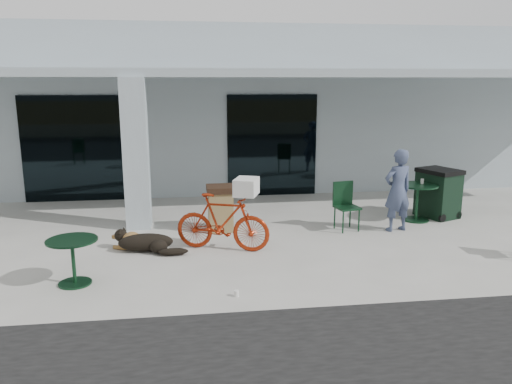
{
  "coord_description": "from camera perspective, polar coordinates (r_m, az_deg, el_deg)",
  "views": [
    {
      "loc": [
        -0.41,
        -8.15,
        3.03
      ],
      "look_at": [
        0.82,
        0.92,
        1.0
      ],
      "focal_mm": 35.0,
      "sensor_mm": 36.0,
      "label": 1
    }
  ],
  "objects": [
    {
      "name": "wheeled_bin",
      "position": [
        12.07,
        20.08,
        -0.1
      ],
      "size": [
        0.95,
        1.06,
        1.11
      ],
      "primitive_type": null,
      "rotation": [
        0.0,
        0.0,
        0.38
      ],
      "color": "black",
      "rests_on": "ground"
    },
    {
      "name": "ground",
      "position": [
        8.71,
        -4.56,
        -7.9
      ],
      "size": [
        80.0,
        80.0,
        0.0
      ],
      "primitive_type": "plane",
      "color": "#BAB8AF",
      "rests_on": "ground"
    },
    {
      "name": "person",
      "position": [
        10.6,
        15.88,
        0.17
      ],
      "size": [
        0.7,
        0.54,
        1.71
      ],
      "primitive_type": "imported",
      "rotation": [
        0.0,
        0.0,
        3.37
      ],
      "color": "#3F4A6A",
      "rests_on": "ground"
    },
    {
      "name": "cafe_table_far",
      "position": [
        11.61,
        17.91,
        -1.16
      ],
      "size": [
        0.93,
        0.93,
        0.82
      ],
      "primitive_type": null,
      "rotation": [
        0.0,
        0.0,
        0.07
      ],
      "color": "#13371F",
      "rests_on": "ground"
    },
    {
      "name": "storefront_glass_right",
      "position": [
        13.42,
        1.84,
        5.31
      ],
      "size": [
        2.4,
        0.06,
        2.7
      ],
      "primitive_type": "cube",
      "color": "black",
      "rests_on": "ground"
    },
    {
      "name": "cup_on_table",
      "position": [
        11.67,
        18.46,
        1.18
      ],
      "size": [
        0.08,
        0.08,
        0.1
      ],
      "primitive_type": "cylinder",
      "rotation": [
        0.0,
        0.0,
        0.07
      ],
      "color": "white",
      "rests_on": "cafe_table_far"
    },
    {
      "name": "storefront_glass_left",
      "position": [
        13.53,
        -19.6,
        4.65
      ],
      "size": [
        2.8,
        0.06,
        2.7
      ],
      "primitive_type": "cube",
      "color": "black",
      "rests_on": "ground"
    },
    {
      "name": "building",
      "position": [
        16.68,
        -6.38,
        9.76
      ],
      "size": [
        22.0,
        7.0,
        4.5
      ],
      "primitive_type": "cube",
      "color": "#9CA9B1",
      "rests_on": "ground"
    },
    {
      "name": "cafe_chair_far_a",
      "position": [
        10.48,
        10.38,
        -1.66
      ],
      "size": [
        0.54,
        0.57,
        1.0
      ],
      "primitive_type": null,
      "rotation": [
        0.0,
        0.0,
        0.2
      ],
      "color": "#13371F",
      "rests_on": "ground"
    },
    {
      "name": "laundry_basket",
      "position": [
        8.85,
        -1.11,
        0.6
      ],
      "size": [
        0.53,
        0.61,
        0.3
      ],
      "primitive_type": "cube",
      "rotation": [
        0.0,
        0.0,
        1.22
      ],
      "color": "white",
      "rests_on": "bicycle"
    },
    {
      "name": "cup_near_dog",
      "position": [
        7.34,
        -2.25,
        -11.5
      ],
      "size": [
        0.08,
        0.08,
        0.09
      ],
      "primitive_type": "cylinder",
      "rotation": [
        0.0,
        0.0,
        0.18
      ],
      "color": "white",
      "rests_on": "ground"
    },
    {
      "name": "overhang",
      "position": [
        11.76,
        -5.86,
        13.32
      ],
      "size": [
        22.0,
        2.8,
        0.18
      ],
      "primitive_type": "cube",
      "color": "#9CA9B1",
      "rests_on": "column"
    },
    {
      "name": "bicycle",
      "position": [
        9.12,
        -3.85,
        -3.45
      ],
      "size": [
        1.82,
        1.06,
        1.05
      ],
      "primitive_type": "imported",
      "rotation": [
        0.0,
        0.0,
        1.22
      ],
      "color": "#9A250C",
      "rests_on": "ground"
    },
    {
      "name": "cafe_table_near",
      "position": [
        8.12,
        -20.14,
        -7.51
      ],
      "size": [
        0.98,
        0.98,
        0.72
      ],
      "primitive_type": null,
      "rotation": [
        0.0,
        0.0,
        0.35
      ],
      "color": "#13371F",
      "rests_on": "ground"
    },
    {
      "name": "column",
      "position": [
        10.61,
        -13.56,
        4.2
      ],
      "size": [
        0.5,
        0.5,
        3.12
      ],
      "primitive_type": "cube",
      "color": "#9CA9B1",
      "rests_on": "ground"
    },
    {
      "name": "trash_receptacle",
      "position": [
        10.33,
        -4.08,
        -1.86
      ],
      "size": [
        0.56,
        0.56,
        0.94
      ],
      "primitive_type": null,
      "rotation": [
        0.0,
        0.0,
        0.02
      ],
      "color": "olive",
      "rests_on": "ground"
    },
    {
      "name": "dog",
      "position": [
        9.34,
        -12.5,
        -5.52
      ],
      "size": [
        1.19,
        0.82,
        0.38
      ],
      "primitive_type": null,
      "rotation": [
        0.0,
        0.0,
        -0.43
      ],
      "color": "black",
      "rests_on": "ground"
    }
  ]
}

